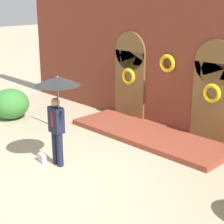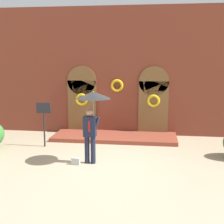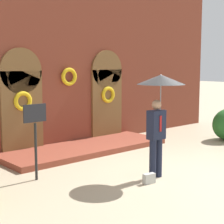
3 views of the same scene
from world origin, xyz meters
name	(u,v)px [view 3 (image 3 of 3)]	position (x,y,z in m)	size (l,w,h in m)	color
ground_plane	(163,173)	(0.00, 0.00, 0.00)	(80.00, 80.00, 0.00)	tan
building_facade	(63,61)	(0.00, 4.15, 2.68)	(14.00, 2.30, 5.60)	brown
person_with_umbrella	(160,95)	(-0.31, -0.12, 1.91)	(1.10, 1.10, 2.36)	#191E33
handbag	(149,178)	(-0.84, -0.32, 0.11)	(0.28, 0.12, 0.22)	#B7B7B2
sign_post	(35,129)	(-2.55, 1.54, 1.16)	(0.56, 0.06, 1.72)	black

